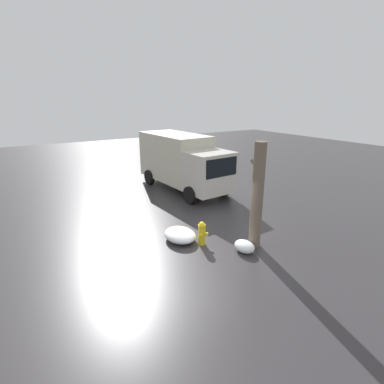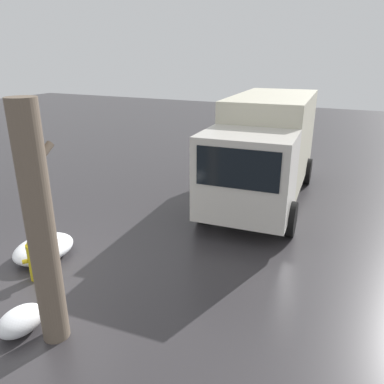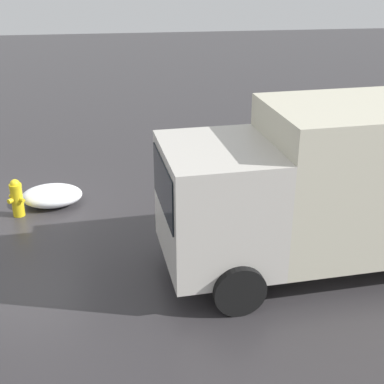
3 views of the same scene
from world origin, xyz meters
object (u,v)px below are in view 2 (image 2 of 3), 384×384
(pedestrian, at_px, (252,182))
(delivery_truck, at_px, (266,146))
(tree_trunk, at_px, (41,230))
(fire_hydrant, at_px, (35,259))

(pedestrian, bearing_deg, delivery_truck, 143.84)
(tree_trunk, height_order, pedestrian, tree_trunk)
(fire_hydrant, bearing_deg, tree_trunk, 8.29)
(tree_trunk, distance_m, pedestrian, 6.36)
(tree_trunk, bearing_deg, delivery_truck, -9.68)
(delivery_truck, bearing_deg, tree_trunk, 75.99)
(fire_hydrant, bearing_deg, delivery_truck, 108.79)
(fire_hydrant, height_order, pedestrian, pedestrian)
(delivery_truck, xyz_separation_m, pedestrian, (-1.51, -0.06, -0.71))
(fire_hydrant, xyz_separation_m, delivery_truck, (6.57, -2.89, 1.24))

